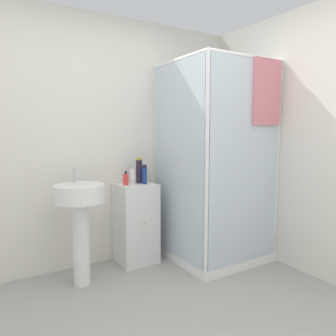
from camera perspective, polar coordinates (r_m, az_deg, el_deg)
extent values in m
cube|color=silver|center=(3.36, -13.74, 4.44)|extent=(6.40, 0.06, 2.50)
cube|color=white|center=(3.74, 7.73, -14.17)|extent=(0.94, 0.94, 0.09)
cylinder|color=white|center=(4.15, 8.82, 1.83)|extent=(0.04, 0.04, 2.06)
cylinder|color=white|center=(3.63, -2.18, 1.24)|extent=(0.04, 0.04, 2.06)
cylinder|color=white|center=(3.51, 18.46, 0.74)|extent=(0.04, 0.04, 2.06)
cylinder|color=white|center=(2.88, 6.76, -0.17)|extent=(0.04, 0.04, 2.06)
cylinder|color=white|center=(3.23, 13.68, 18.42)|extent=(0.91, 0.04, 0.04)
cylinder|color=white|center=(3.92, 3.80, 16.44)|extent=(0.91, 0.04, 0.04)
cylinder|color=white|center=(3.30, 1.84, 18.35)|extent=(0.04, 0.91, 0.04)
cylinder|color=white|center=(3.86, 13.64, 16.42)|extent=(0.04, 0.91, 0.04)
cube|color=silver|center=(3.17, 13.36, 0.80)|extent=(0.87, 0.01, 1.93)
cube|color=silver|center=(3.23, 1.60, 1.08)|extent=(0.01, 0.87, 1.93)
cylinder|color=#B7BABF|center=(3.98, 6.96, -0.75)|extent=(0.02, 0.02, 1.54)
cylinder|color=#B7BABF|center=(3.92, 7.58, 10.70)|extent=(0.07, 0.07, 0.04)
cube|color=#D1757F|center=(3.33, 16.85, 12.54)|extent=(0.36, 0.03, 0.62)
cube|color=silver|center=(3.44, -5.62, -9.53)|extent=(0.38, 0.36, 0.82)
sphere|color=gold|center=(3.27, -4.14, -9.65)|extent=(0.02, 0.02, 0.02)
cylinder|color=white|center=(3.05, -14.90, -12.60)|extent=(0.15, 0.15, 0.75)
cylinder|color=white|center=(2.93, -15.15, -4.27)|extent=(0.43, 0.43, 0.15)
cylinder|color=#B7BABF|center=(3.05, -16.04, -1.21)|extent=(0.02, 0.02, 0.13)
cube|color=#B7BABF|center=(3.01, -15.89, -0.25)|extent=(0.02, 0.07, 0.02)
cylinder|color=red|center=(3.30, -7.38, -2.01)|extent=(0.05, 0.05, 0.11)
cylinder|color=black|center=(3.29, -7.39, -0.90)|extent=(0.02, 0.02, 0.02)
cube|color=black|center=(3.27, -7.30, -0.65)|extent=(0.01, 0.03, 0.01)
cylinder|color=#281E33|center=(3.40, -5.05, -0.61)|extent=(0.06, 0.06, 0.24)
cylinder|color=gold|center=(3.39, -5.07, 1.60)|extent=(0.05, 0.05, 0.02)
cylinder|color=navy|center=(3.35, -4.11, -1.32)|extent=(0.05, 0.05, 0.17)
cylinder|color=black|center=(3.34, -4.12, 0.33)|extent=(0.04, 0.04, 0.02)
cylinder|color=white|center=(3.38, -6.22, -1.45)|extent=(0.06, 0.06, 0.15)
cylinder|color=silver|center=(3.37, -6.24, -0.02)|extent=(0.02, 0.02, 0.02)
cube|color=silver|center=(3.35, -6.13, 0.22)|extent=(0.02, 0.03, 0.01)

